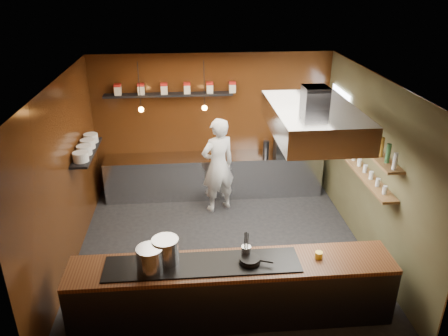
{
  "coord_description": "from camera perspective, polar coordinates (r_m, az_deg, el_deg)",
  "views": [
    {
      "loc": [
        -0.53,
        -6.36,
        4.49
      ],
      "look_at": [
        0.06,
        0.4,
        1.42
      ],
      "focal_mm": 35.0,
      "sensor_mm": 36.0,
      "label": 1
    }
  ],
  "objects": [
    {
      "name": "pendant_left",
      "position": [
        8.44,
        -10.8,
        7.84
      ],
      "size": [
        0.1,
        0.1,
        0.95
      ],
      "color": "black",
      "rests_on": "ceiling"
    },
    {
      "name": "stockpot_small",
      "position": [
        5.82,
        -9.62,
        -11.61
      ],
      "size": [
        0.46,
        0.46,
        0.33
      ],
      "primitive_type": "cylinder",
      "rotation": [
        0.0,
        0.0,
        -0.41
      ],
      "color": "silver",
      "rests_on": "pass_counter"
    },
    {
      "name": "storage_tins",
      "position": [
        8.99,
        -6.34,
        10.32
      ],
      "size": [
        2.43,
        0.13,
        0.22
      ],
      "color": "beige",
      "rests_on": "tin_shelf"
    },
    {
      "name": "bottles",
      "position": [
        7.65,
        17.4,
        4.69
      ],
      "size": [
        0.06,
        2.66,
        0.24
      ],
      "color": "silver",
      "rests_on": "bottle_shelf_upper"
    },
    {
      "name": "plate_shelf",
      "position": [
        8.13,
        -17.49,
        1.99
      ],
      "size": [
        0.3,
        1.4,
        0.04
      ],
      "primitive_type": "cube",
      "color": "black",
      "rests_on": "left_wall"
    },
    {
      "name": "espresso_machine",
      "position": [
        9.39,
        7.95,
        3.02
      ],
      "size": [
        0.44,
        0.42,
        0.42
      ],
      "primitive_type": "cube",
      "rotation": [
        0.0,
        0.0,
        -0.04
      ],
      "color": "black",
      "rests_on": "prep_counter"
    },
    {
      "name": "bottle_shelf_upper",
      "position": [
        7.69,
        17.28,
        3.71
      ],
      "size": [
        0.26,
        2.8,
        0.04
      ],
      "primitive_type": "cube",
      "color": "brown",
      "rests_on": "right_wall"
    },
    {
      "name": "bottle_shelf_lower",
      "position": [
        7.86,
        16.86,
        0.51
      ],
      "size": [
        0.26,
        2.8,
        0.04
      ],
      "primitive_type": "cube",
      "color": "brown",
      "rests_on": "right_wall"
    },
    {
      "name": "ceiling",
      "position": [
        6.56,
        -0.22,
        11.21
      ],
      "size": [
        5.0,
        5.0,
        0.0
      ],
      "primitive_type": "plane",
      "rotation": [
        3.14,
        0.0,
        0.0
      ],
      "color": "silver",
      "rests_on": "back_wall"
    },
    {
      "name": "utensil_crock",
      "position": [
        6.01,
        2.9,
        -10.87
      ],
      "size": [
        0.14,
        0.14,
        0.17
      ],
      "primitive_type": "cylinder",
      "rotation": [
        0.0,
        0.0,
        0.1
      ],
      "color": "silver",
      "rests_on": "pass_counter"
    },
    {
      "name": "left_wall",
      "position": [
        7.3,
        -20.16,
        -1.42
      ],
      "size": [
        0.0,
        5.0,
        5.0
      ],
      "primitive_type": "plane",
      "rotation": [
        1.57,
        0.0,
        1.57
      ],
      "color": "#3F220B",
      "rests_on": "ground"
    },
    {
      "name": "pendant_right",
      "position": [
        8.4,
        -2.56,
        8.17
      ],
      "size": [
        0.1,
        0.1,
        0.95
      ],
      "color": "black",
      "rests_on": "ceiling"
    },
    {
      "name": "butter_jar",
      "position": [
        6.18,
        12.27,
        -11.05
      ],
      "size": [
        0.13,
        0.13,
        0.1
      ],
      "primitive_type": "cylinder",
      "rotation": [
        0.0,
        0.0,
        0.33
      ],
      "color": "yellow",
      "rests_on": "pass_counter"
    },
    {
      "name": "stockpot_large",
      "position": [
        5.93,
        -7.63,
        -10.62
      ],
      "size": [
        0.4,
        0.4,
        0.35
      ],
      "primitive_type": "cylinder",
      "rotation": [
        0.0,
        0.0,
        0.11
      ],
      "color": "silver",
      "rests_on": "pass_counter"
    },
    {
      "name": "pass_counter",
      "position": [
        6.26,
        1.04,
        -15.68
      ],
      "size": [
        4.4,
        0.72,
        0.94
      ],
      "color": "#38383D",
      "rests_on": "floor"
    },
    {
      "name": "floor",
      "position": [
        7.81,
        -0.19,
        -10.76
      ],
      "size": [
        5.0,
        5.0,
        0.0
      ],
      "primitive_type": "plane",
      "color": "black",
      "rests_on": "ground"
    },
    {
      "name": "wine_glasses",
      "position": [
        7.83,
        16.93,
        1.08
      ],
      "size": [
        0.07,
        2.37,
        0.13
      ],
      "color": "silver",
      "rests_on": "bottle_shelf_lower"
    },
    {
      "name": "frying_pan",
      "position": [
        5.95,
        3.41,
        -11.94
      ],
      "size": [
        0.45,
        0.29,
        0.07
      ],
      "color": "black",
      "rests_on": "pass_counter"
    },
    {
      "name": "chef",
      "position": [
        8.64,
        -0.79,
        0.34
      ],
      "size": [
        0.84,
        0.72,
        1.95
      ],
      "primitive_type": "imported",
      "rotation": [
        0.0,
        0.0,
        3.56
      ],
      "color": "white",
      "rests_on": "floor"
    },
    {
      "name": "right_wall",
      "position": [
        7.65,
        18.79,
        -0.02
      ],
      "size": [
        0.0,
        5.0,
        5.0
      ],
      "primitive_type": "plane",
      "rotation": [
        1.57,
        0.0,
        -1.57
      ],
      "color": "#494329",
      "rests_on": "ground"
    },
    {
      "name": "plate_stacks",
      "position": [
        8.1,
        -17.58,
        2.64
      ],
      "size": [
        0.26,
        1.16,
        0.16
      ],
      "color": "silver",
      "rests_on": "plate_shelf"
    },
    {
      "name": "tin_shelf",
      "position": [
        9.03,
        -7.26,
        9.47
      ],
      "size": [
        2.6,
        0.26,
        0.04
      ],
      "primitive_type": "cube",
      "color": "black",
      "rests_on": "back_wall"
    },
    {
      "name": "window_pane",
      "position": [
        8.98,
        14.75,
        6.78
      ],
      "size": [
        0.0,
        1.0,
        1.0
      ],
      "primitive_type": "plane",
      "rotation": [
        1.57,
        0.0,
        -1.57
      ],
      "color": "white",
      "rests_on": "right_wall"
    },
    {
      "name": "back_wall",
      "position": [
        9.37,
        -1.48,
        5.74
      ],
      "size": [
        5.0,
        0.0,
        5.0
      ],
      "primitive_type": "plane",
      "rotation": [
        1.57,
        0.0,
        0.0
      ],
      "color": "#3F220B",
      "rests_on": "ground"
    },
    {
      "name": "extractor_hood",
      "position": [
        6.54,
        11.57,
        6.19
      ],
      "size": [
        1.2,
        2.0,
        0.72
      ],
      "color": "#38383D",
      "rests_on": "ceiling"
    },
    {
      "name": "prep_counter",
      "position": [
        9.46,
        -1.29,
        -0.94
      ],
      "size": [
        4.6,
        0.65,
        0.9
      ],
      "primitive_type": "cube",
      "color": "silver",
      "rests_on": "floor"
    }
  ]
}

